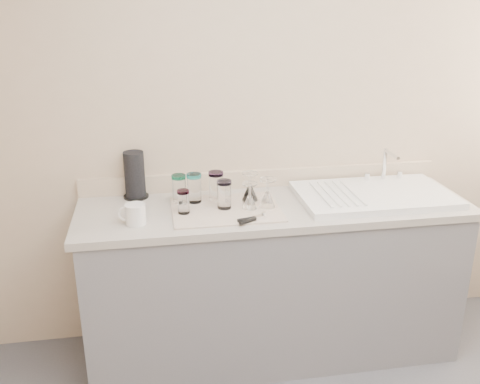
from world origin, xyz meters
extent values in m
cube|color=tan|center=(0.00, 1.50, 1.25)|extent=(3.50, 0.04, 2.50)
cube|color=slate|center=(0.00, 1.20, 0.43)|extent=(2.00, 0.60, 0.86)
cube|color=gray|center=(0.00, 1.20, 0.88)|extent=(2.06, 0.62, 0.04)
cube|color=white|center=(0.55, 1.20, 0.92)|extent=(0.82, 0.50, 0.03)
cylinder|color=silver|center=(0.69, 1.40, 1.03)|extent=(0.02, 0.02, 0.18)
cylinder|color=silver|center=(0.69, 1.32, 1.10)|extent=(0.02, 0.16, 0.02)
cylinder|color=silver|center=(0.59, 1.40, 0.96)|extent=(0.03, 0.03, 0.04)
cylinder|color=silver|center=(0.79, 1.40, 0.96)|extent=(0.03, 0.03, 0.04)
cube|color=beige|center=(-0.27, 1.17, 0.90)|extent=(0.55, 0.42, 0.01)
cylinder|color=white|center=(-0.49, 1.30, 0.97)|extent=(0.07, 0.07, 0.13)
cylinder|color=#158861|center=(-0.49, 1.30, 1.05)|extent=(0.07, 0.07, 0.02)
cylinder|color=white|center=(-0.41, 1.29, 0.98)|extent=(0.07, 0.07, 0.14)
cylinder|color=#2BC0CC|center=(-0.41, 1.29, 1.05)|extent=(0.08, 0.08, 0.02)
cylinder|color=white|center=(-0.30, 1.30, 0.98)|extent=(0.07, 0.07, 0.14)
cylinder|color=purple|center=(-0.30, 1.30, 1.05)|extent=(0.08, 0.08, 0.02)
cylinder|color=white|center=(-0.48, 1.14, 0.96)|extent=(0.06, 0.06, 0.11)
cylinder|color=#CF2D71|center=(-0.48, 1.14, 1.02)|extent=(0.06, 0.06, 0.02)
cylinder|color=white|center=(-0.27, 1.18, 0.97)|extent=(0.07, 0.07, 0.13)
cylinder|color=#9B8EDA|center=(-0.27, 1.18, 1.05)|extent=(0.07, 0.07, 0.02)
cone|color=white|center=(-0.12, 1.27, 0.95)|extent=(0.08, 0.08, 0.08)
cylinder|color=white|center=(-0.12, 1.27, 1.02)|extent=(0.01, 0.01, 0.06)
cylinder|color=white|center=(-0.12, 1.27, 1.06)|extent=(0.08, 0.08, 0.01)
cone|color=white|center=(-0.14, 1.15, 0.94)|extent=(0.08, 0.08, 0.07)
cylinder|color=white|center=(-0.14, 1.15, 1.01)|extent=(0.01, 0.01, 0.06)
cylinder|color=white|center=(-0.14, 1.15, 1.04)|extent=(0.08, 0.08, 0.01)
cone|color=white|center=(-0.05, 1.16, 0.95)|extent=(0.08, 0.08, 0.08)
cylinder|color=white|center=(-0.05, 1.16, 1.02)|extent=(0.01, 0.01, 0.06)
cylinder|color=white|center=(-0.05, 1.16, 1.05)|extent=(0.08, 0.08, 0.01)
cube|color=silver|center=(-0.12, 1.00, 0.92)|extent=(0.06, 0.05, 0.02)
cylinder|color=black|center=(-0.18, 0.97, 0.92)|extent=(0.11, 0.07, 0.02)
cylinder|color=black|center=(-0.18, 0.99, 0.92)|extent=(0.12, 0.04, 0.02)
cylinder|color=silver|center=(-0.72, 1.07, 0.95)|extent=(0.12, 0.12, 0.10)
torus|color=silver|center=(-0.77, 1.08, 0.95)|extent=(0.08, 0.03, 0.08)
cylinder|color=black|center=(-0.72, 1.43, 0.91)|extent=(0.14, 0.14, 0.01)
cylinder|color=black|center=(-0.72, 1.43, 1.03)|extent=(0.11, 0.11, 0.24)
camera|label=1|loc=(-0.63, -1.34, 1.94)|focal=40.00mm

